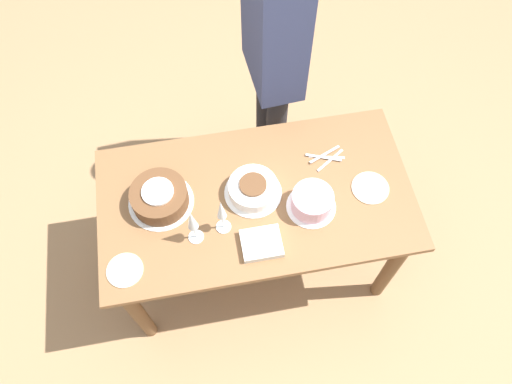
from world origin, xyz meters
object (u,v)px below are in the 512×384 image
cake_back_decorated (312,202)px  wine_glass_near (221,211)px  cake_center_white (253,189)px  cake_front_chocolate (160,197)px  person_cutting (274,45)px  wine_glass_far (192,221)px

cake_back_decorated → wine_glass_near: bearing=4.1°
cake_center_white → wine_glass_near: size_ratio=1.12×
cake_center_white → cake_front_chocolate: (0.41, -0.03, 0.01)m
person_cutting → wine_glass_far: bearing=-36.0°
cake_center_white → person_cutting: 0.70m
cake_front_chocolate → wine_glass_far: (-0.13, 0.20, 0.11)m
cake_center_white → wine_glass_near: (0.16, 0.14, 0.12)m
cake_center_white → wine_glass_near: wine_glass_near is taller
wine_glass_far → cake_front_chocolate: bearing=-55.9°
cake_back_decorated → wine_glass_far: wine_glass_far is taller
wine_glass_far → person_cutting: 0.94m
cake_center_white → person_cutting: bearing=-108.8°
wine_glass_near → cake_front_chocolate: bearing=-33.6°
cake_back_decorated → person_cutting: person_cutting is taller
cake_center_white → cake_back_decorated: bearing=154.5°
wine_glass_near → wine_glass_far: 0.13m
cake_center_white → person_cutting: size_ratio=0.16×
cake_center_white → person_cutting: person_cutting is taller
cake_back_decorated → cake_front_chocolate: bearing=-12.2°
cake_front_chocolate → wine_glass_near: wine_glass_near is taller
cake_front_chocolate → cake_back_decorated: bearing=167.8°
wine_glass_near → person_cutting: (-0.37, -0.77, 0.11)m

